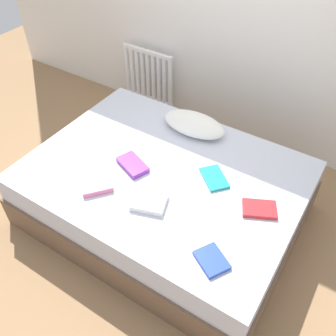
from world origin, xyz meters
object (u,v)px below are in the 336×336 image
textbook_blue (212,260)px  textbook_pink (96,185)px  textbook_teal (214,178)px  textbook_red (259,209)px  bed (165,193)px  textbook_purple (133,165)px  textbook_white (149,202)px  radiator (148,76)px  pillow (194,124)px

textbook_blue → textbook_pink: bearing=-155.1°
textbook_teal → textbook_red: size_ratio=1.08×
bed → textbook_red: textbook_red is taller
textbook_pink → textbook_red: bearing=-28.7°
textbook_teal → textbook_purple: (-0.56, -0.21, 0.01)m
textbook_teal → textbook_pink: bearing=-100.9°
bed → textbook_teal: textbook_teal is taller
textbook_pink → textbook_white: same height
textbook_blue → textbook_red: 0.51m
textbook_blue → radiator: bearing=164.7°
pillow → textbook_red: pillow is taller
radiator → pillow: 1.16m
radiator → textbook_pink: bearing=-66.9°
bed → textbook_teal: (0.35, 0.11, 0.26)m
bed → textbook_teal: size_ratio=8.44×
radiator → textbook_red: bearing=-34.7°
textbook_pink → textbook_teal: textbook_pink is taller
pillow → textbook_blue: (0.70, -1.02, -0.05)m
textbook_pink → pillow: bearing=24.5°
textbook_teal → textbook_red: bearing=26.4°
textbook_teal → textbook_white: (-0.26, -0.44, 0.01)m
textbook_pink → textbook_white: (0.40, 0.07, 0.00)m
textbook_teal → textbook_red: 0.39m
textbook_red → radiator: bearing=119.2°
bed → textbook_purple: (-0.21, -0.10, 0.27)m
textbook_red → textbook_purple: (-0.95, -0.11, 0.00)m
textbook_pink → textbook_red: (1.03, 0.41, -0.01)m
pillow → textbook_pink: pillow is taller
textbook_white → radiator: bearing=106.9°
radiator → textbook_white: 1.87m
pillow → textbook_teal: pillow is taller
radiator → textbook_pink: (0.68, -1.60, 0.12)m
bed → textbook_blue: textbook_blue is taller
textbook_white → textbook_purple: (-0.31, 0.23, -0.00)m
radiator → textbook_purple: radiator is taller
radiator → textbook_purple: (0.77, -1.30, 0.12)m
textbook_blue → pillow: bearing=155.2°
textbook_red → textbook_blue: bearing=-125.5°
textbook_blue → textbook_white: (-0.55, 0.17, 0.01)m
textbook_blue → bed: bearing=173.4°
bed → radiator: 1.56m
textbook_white → textbook_red: bearing=9.7°
pillow → textbook_red: (0.78, -0.51, -0.05)m
textbook_teal → textbook_red: textbook_red is taller
textbook_pink → bed: bearing=2.4°
pillow → textbook_blue: 1.24m
textbook_teal → textbook_white: bearing=-79.1°
textbook_pink → textbook_white: 0.40m
pillow → textbook_white: bearing=-80.3°
radiator → pillow: (0.93, -0.68, 0.17)m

